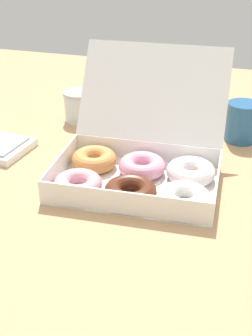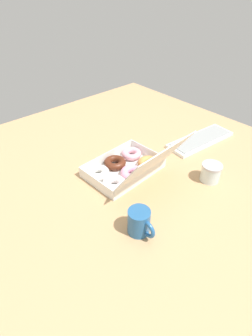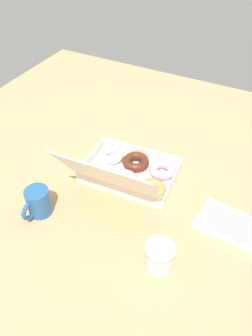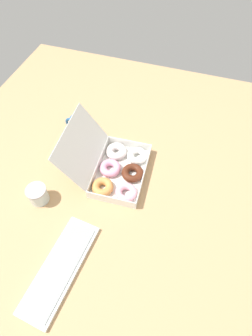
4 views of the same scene
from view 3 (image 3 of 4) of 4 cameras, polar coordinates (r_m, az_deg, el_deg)
name	(u,v)px [view 3 (image 3 of 4)]	position (r cm, az deg, el deg)	size (l,w,h in cm)	color
ground_plane	(119,181)	(125.57, -1.22, -2.29)	(180.00, 180.00, 2.00)	tan
donut_box	(128,172)	(123.01, 0.30, -0.66)	(36.98, 37.88, 24.75)	white
coffee_mug	(38,202)	(113.93, -15.12, -5.75)	(8.15, 12.00, 10.01)	#245A91
glass_jar	(160,256)	(99.08, 5.86, -15.06)	(8.99, 8.99, 8.39)	silver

